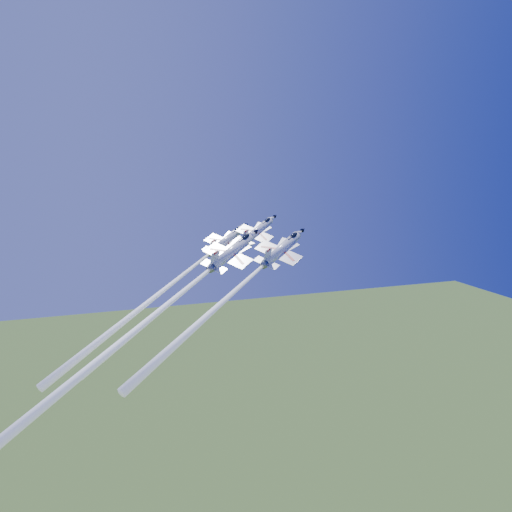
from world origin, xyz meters
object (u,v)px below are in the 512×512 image
object	(u,v)px
jet_lead	(199,278)
jet_left	(166,288)
jet_slot	(152,317)
jet_right	(233,293)

from	to	relation	value
jet_lead	jet_left	xyz separation A→B (m)	(-6.57, 1.62, -1.89)
jet_left	jet_slot	distance (m)	11.73
jet_right	jet_slot	bearing A→B (deg)	-123.48
jet_lead	jet_slot	distance (m)	15.01
jet_left	jet_slot	size ratio (longest dim) A/B	0.83
jet_right	jet_slot	world-z (taller)	jet_slot
jet_slot	jet_right	bearing A→B (deg)	56.52
jet_right	jet_slot	size ratio (longest dim) A/B	0.74
jet_lead	jet_left	distance (m)	7.03
jet_lead	jet_left	bearing A→B (deg)	-142.24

